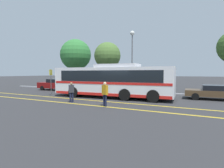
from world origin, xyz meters
TOP-DOWN VIEW (x-y plane):
  - ground_plane at (0.00, 0.00)m, footprint 220.00×220.00m
  - lane_strip_0 at (-0.81, -1.93)m, footprint 31.05×0.20m
  - lane_strip_1 at (-0.81, -3.86)m, footprint 31.05×0.20m
  - curb_strip at (-0.81, 5.17)m, footprint 39.05×0.36m
  - transit_bus at (-0.79, 0.27)m, footprint 11.49×3.31m
  - parked_car_0 at (-10.60, 3.14)m, footprint 4.86×2.04m
  - parked_car_1 at (-4.97, 3.23)m, footprint 4.68×2.04m
  - parked_car_2 at (1.31, 2.98)m, footprint 4.72×2.02m
  - parked_car_3 at (7.54, 3.10)m, footprint 4.44×2.15m
  - pedestrian_0 at (0.65, -3.79)m, footprint 0.47×0.34m
  - pedestrian_1 at (-2.58, -3.37)m, footprint 0.46×0.44m
  - bus_stop_sign at (-7.14, -1.04)m, footprint 0.07×0.40m
  - street_lamp at (-1.14, 6.61)m, footprint 0.56×0.56m
  - tree_1 at (-5.36, 7.98)m, footprint 3.77×3.77m
  - tree_2 at (-12.48, 9.88)m, footprint 5.18×5.18m

SIDE VIEW (x-z plane):
  - ground_plane at x=0.00m, z-range 0.00..0.00m
  - lane_strip_0 at x=-0.81m, z-range 0.00..0.01m
  - lane_strip_1 at x=-0.81m, z-range 0.00..0.01m
  - curb_strip at x=-0.81m, z-range 0.00..0.15m
  - parked_car_3 at x=7.54m, z-range 0.03..1.29m
  - parked_car_2 at x=1.31m, z-range 0.03..1.30m
  - parked_car_1 at x=-4.97m, z-range 0.03..1.30m
  - parked_car_0 at x=-10.60m, z-range 0.01..1.51m
  - pedestrian_1 at x=-2.58m, z-range 0.10..1.67m
  - pedestrian_0 at x=0.65m, z-range 0.12..1.81m
  - transit_bus at x=-0.79m, z-range 0.05..3.16m
  - bus_stop_sign at x=-7.14m, z-range 0.34..3.04m
  - tree_1 at x=-5.36m, z-range 1.43..8.10m
  - tree_2 at x=-12.48m, z-range 1.40..9.38m
  - street_lamp at x=-1.14m, z-range 1.83..9.36m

